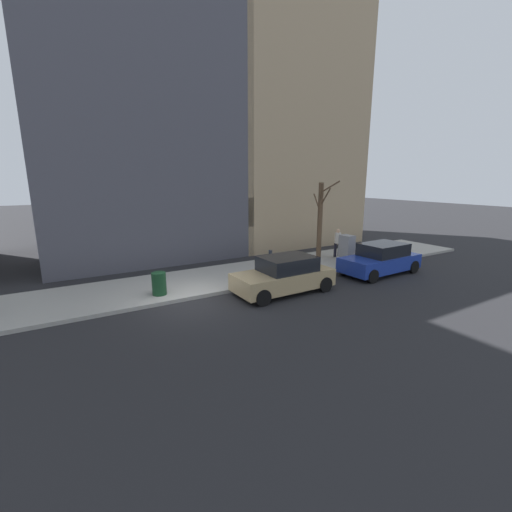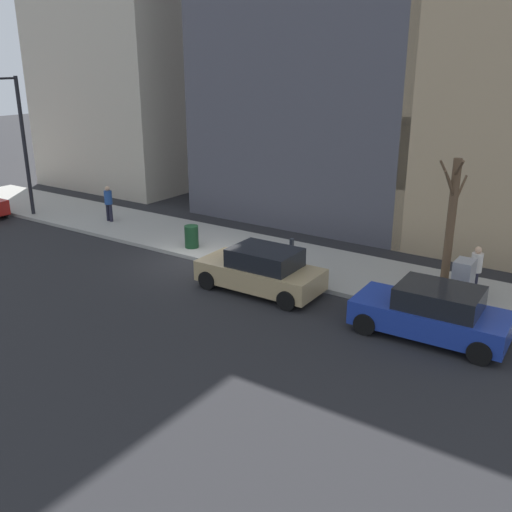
{
  "view_description": "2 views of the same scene",
  "coord_description": "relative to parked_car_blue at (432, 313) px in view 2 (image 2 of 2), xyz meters",
  "views": [
    {
      "loc": [
        -12.18,
        4.29,
        4.7
      ],
      "look_at": [
        0.46,
        -3.21,
        1.32
      ],
      "focal_mm": 24.0,
      "sensor_mm": 36.0,
      "label": 1
    },
    {
      "loc": [
        -15.78,
        -13.51,
        7.39
      ],
      "look_at": [
        -0.36,
        -3.01,
        0.91
      ],
      "focal_mm": 40.0,
      "sensor_mm": 36.0,
      "label": 2
    }
  ],
  "objects": [
    {
      "name": "parking_meter",
      "position": [
        1.6,
        5.49,
        0.24
      ],
      "size": [
        0.14,
        0.1,
        1.35
      ],
      "color": "slate",
      "rests_on": "sidewalk"
    },
    {
      "name": "trash_bin",
      "position": [
        2.05,
        10.45,
        -0.14
      ],
      "size": [
        0.56,
        0.56,
        0.9
      ],
      "primitive_type": "cylinder",
      "color": "#14381E",
      "rests_on": "sidewalk"
    },
    {
      "name": "ground_plane",
      "position": [
        1.15,
        9.45,
        -0.74
      ],
      "size": [
        120.0,
        120.0,
        0.0
      ],
      "primitive_type": "plane",
      "color": "#232326"
    },
    {
      "name": "pedestrian_midblock",
      "position": [
        2.91,
        16.22,
        0.35
      ],
      "size": [
        0.36,
        0.4,
        1.66
      ],
      "rotation": [
        0.0,
        0.0,
        1.45
      ],
      "color": "#1E1E2D",
      "rests_on": "sidewalk"
    },
    {
      "name": "parked_car_blue",
      "position": [
        0.0,
        0.0,
        0.0
      ],
      "size": [
        2.04,
        4.25,
        1.52
      ],
      "rotation": [
        0.0,
        0.0,
        0.03
      ],
      "color": "#1E389E",
      "rests_on": "ground"
    },
    {
      "name": "pedestrian_near_meter",
      "position": [
        3.34,
        -0.29,
        0.35
      ],
      "size": [
        0.38,
        0.36,
        1.66
      ],
      "rotation": [
        0.0,
        0.0,
        0.41
      ],
      "color": "#1E1E2D",
      "rests_on": "sidewalk"
    },
    {
      "name": "parked_car_tan",
      "position": [
        0.1,
        5.77,
        0.0
      ],
      "size": [
        1.98,
        4.23,
        1.52
      ],
      "rotation": [
        0.0,
        0.0,
        0.02
      ],
      "color": "tan",
      "rests_on": "ground"
    },
    {
      "name": "bare_tree",
      "position": [
        3.73,
        0.76,
        1.68
      ],
      "size": [
        1.8,
        0.89,
        4.41
      ],
      "color": "brown",
      "rests_on": "sidewalk"
    },
    {
      "name": "sidewalk",
      "position": [
        3.15,
        9.45,
        -0.66
      ],
      "size": [
        4.0,
        36.0,
        0.15
      ],
      "primitive_type": "cube",
      "color": "#9E9B93",
      "rests_on": "ground"
    },
    {
      "name": "office_block_center",
      "position": [
        12.2,
        8.95,
        6.98
      ],
      "size": [
        11.11,
        11.11,
        15.43
      ],
      "primitive_type": "cube",
      "color": "#4C4C56",
      "rests_on": "ground"
    },
    {
      "name": "streetlamp",
      "position": [
        1.43,
        20.37,
        3.28
      ],
      "size": [
        1.97,
        0.32,
        6.5
      ],
      "color": "black",
      "rests_on": "sidewalk"
    },
    {
      "name": "utility_box",
      "position": [
        2.45,
        -0.14,
        0.11
      ],
      "size": [
        0.83,
        0.61,
        1.43
      ],
      "color": "#A8A399",
      "rests_on": "sidewalk"
    }
  ]
}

